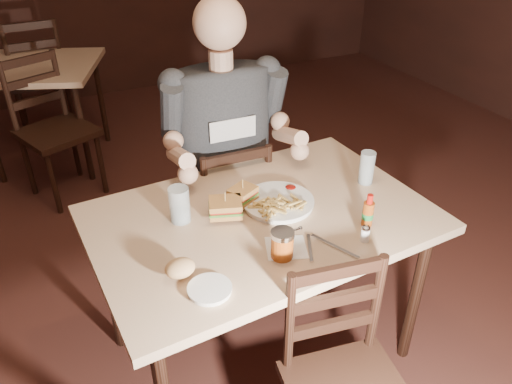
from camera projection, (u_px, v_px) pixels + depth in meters
name	position (u px, v px, depth m)	size (l,w,h in m)	color
room_shell	(304.00, 34.00, 1.87)	(7.00, 7.00, 7.00)	#321511
main_table	(261.00, 230.00, 2.00)	(1.35, 0.94, 0.77)	tan
bg_table	(40.00, 77.00, 3.61)	(1.04, 1.04, 0.77)	tan
chair_far	(226.00, 210.00, 2.61)	(0.39, 0.43, 0.85)	black
bg_chair_far	(38.00, 78.00, 4.12)	(0.46, 0.50, 0.99)	black
bg_chair_near	(57.00, 132.00, 3.30)	(0.43, 0.48, 0.94)	black
diner	(226.00, 118.00, 2.28)	(0.61, 0.48, 1.06)	#333539
dinner_plate	(278.00, 203.00, 2.03)	(0.29, 0.29, 0.02)	white
sandwich_left	(225.00, 203.00, 1.92)	(0.13, 0.10, 0.10)	tan
sandwich_right	(243.00, 191.00, 2.00)	(0.10, 0.09, 0.09)	tan
fries_pile	(278.00, 204.00, 1.97)	(0.24, 0.17, 0.04)	tan
ketchup_dollop	(291.00, 187.00, 2.10)	(0.05, 0.05, 0.01)	maroon
glass_left	(180.00, 205.00, 1.90)	(0.08, 0.08, 0.14)	silver
glass_right	(367.00, 168.00, 2.14)	(0.06, 0.06, 0.15)	silver
hot_sauce	(368.00, 210.00, 1.88)	(0.04, 0.04, 0.14)	#944011
salt_shaker	(365.00, 234.00, 1.81)	(0.03, 0.03, 0.06)	white
syrup_dispenser	(282.00, 244.00, 1.72)	(0.08, 0.08, 0.11)	#944011
napkin	(286.00, 248.00, 1.79)	(0.14, 0.13, 0.00)	white
knife	(335.00, 246.00, 1.79)	(0.01, 0.20, 0.00)	silver
fork	(310.00, 248.00, 1.78)	(0.01, 0.16, 0.00)	silver
side_plate	(210.00, 290.00, 1.60)	(0.14, 0.14, 0.01)	white
bread_roll	(180.00, 268.00, 1.64)	(0.10, 0.08, 0.06)	tan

